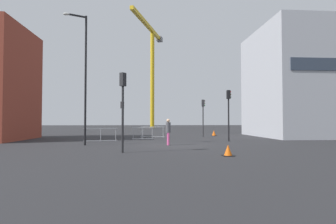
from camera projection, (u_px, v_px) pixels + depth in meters
name	position (u px, v px, depth m)	size (l,w,h in m)	color
ground	(174.00, 145.00, 18.77)	(160.00, 160.00, 0.00)	#28282B
office_block	(300.00, 83.00, 28.49)	(9.14, 10.33, 11.22)	#A8AAB2
construction_crane	(152.00, 60.00, 59.96)	(6.88, 19.57, 22.35)	gold
streetlamp_tall	(83.00, 71.00, 18.39)	(1.46, 0.74, 8.86)	black
traffic_light_corner	(122.00, 113.00, 27.37)	(0.38, 0.36, 3.60)	#232326
traffic_light_verge	(229.00, 107.00, 21.80)	(0.37, 0.24, 4.12)	black
traffic_light_island	(123.00, 99.00, 14.14)	(0.36, 0.38, 4.17)	#232326
traffic_light_near	(203.00, 112.00, 27.90)	(0.38, 0.27, 3.83)	#2D2D30
pedestrian_walking	(168.00, 130.00, 18.40)	(0.34, 0.34, 1.78)	#D14C8C
safety_barrier_left_run	(143.00, 133.00, 23.37)	(1.82, 0.31, 1.08)	#9EA0A5
safety_barrier_mid_span	(101.00, 135.00, 21.15)	(2.56, 0.41, 1.08)	#9EA0A5
safety_barrier_right_run	(152.00, 132.00, 26.39)	(2.34, 0.30, 1.08)	#B2B5BA
traffic_cone_orange	(214.00, 133.00, 29.77)	(0.59, 0.59, 0.60)	black
traffic_cone_on_verge	(228.00, 151.00, 12.74)	(0.53, 0.53, 0.53)	black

